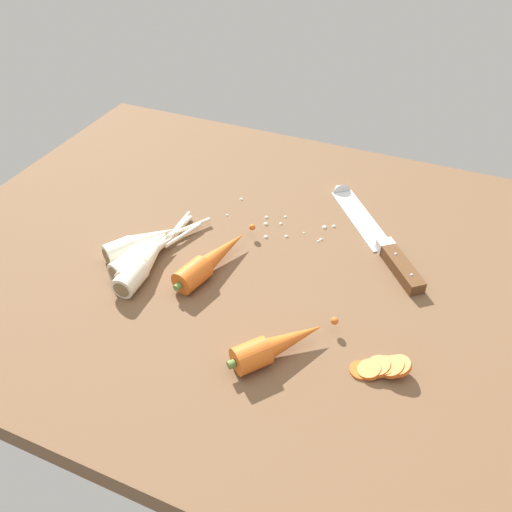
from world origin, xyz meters
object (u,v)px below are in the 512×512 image
chefs_knife (371,229)px  carrot_slice_stack (381,367)px  parsnip_back (142,242)px  parsnip_outer (144,256)px  parsnip_mid_right (146,250)px  whole_carrot_second (277,345)px  parsnip_front (146,258)px  whole_carrot (211,260)px  parsnip_mid_left (146,261)px

chefs_knife → carrot_slice_stack: (9.01, -31.54, 0.33)cm
parsnip_back → parsnip_outer: same height
parsnip_outer → parsnip_mid_right: bearing=113.1°
parsnip_back → parsnip_outer: 3.88cm
parsnip_back → chefs_knife: bearing=30.5°
whole_carrot_second → parsnip_front: bearing=161.4°
whole_carrot → parsnip_mid_left: size_ratio=0.86×
carrot_slice_stack → parsnip_front: bearing=171.4°
parsnip_back → whole_carrot_second: bearing=-22.5°
whole_carrot → carrot_slice_stack: bearing=-17.8°
parsnip_front → parsnip_back: 4.66cm
whole_carrot_second → parsnip_mid_right: (-29.11, 11.20, -0.12)cm
whole_carrot → whole_carrot_second: 21.69cm
parsnip_mid_right → parsnip_outer: bearing=-66.9°
whole_carrot_second → carrot_slice_stack: 15.09cm
chefs_knife → parsnip_mid_right: bearing=-146.3°
parsnip_mid_right → carrot_slice_stack: parsnip_mid_right is taller
whole_carrot → parsnip_outer: 11.78cm
chefs_knife → parsnip_outer: 42.23cm
chefs_knife → parsnip_mid_right: size_ratio=1.49×
whole_carrot_second → parsnip_mid_right: bearing=159.0°
chefs_knife → whole_carrot_second: 34.96cm
chefs_knife → parsnip_outer: size_ratio=1.47×
parsnip_mid_right → whole_carrot_second: bearing=-21.0°
chefs_knife → parsnip_mid_right: (-34.86, -23.26, 1.33)cm
parsnip_back → parsnip_front: bearing=-47.7°
parsnip_mid_left → parsnip_mid_right: (-1.50, 2.47, 0.00)cm
whole_carrot → parsnip_outer: size_ratio=1.04×
parsnip_mid_left → parsnip_mid_right: same height
chefs_knife → parsnip_mid_left: parsnip_mid_left is taller
parsnip_mid_right → parsnip_back: bearing=138.9°
chefs_knife → parsnip_outer: (-34.27, -24.64, 1.33)cm
whole_carrot → parsnip_front: size_ratio=1.01×
whole_carrot → parsnip_mid_left: (-10.38, -4.45, -0.12)cm
parsnip_front → parsnip_mid_left: same height
parsnip_outer → parsnip_front: bearing=-32.6°
chefs_knife → parsnip_front: (-33.59, -25.07, 1.33)cm
whole_carrot_second → parsnip_back: (-30.98, 12.83, -0.12)cm
whole_carrot_second → parsnip_front: whole_carrot_second is taller
whole_carrot → parsnip_outer: bearing=-163.4°
parsnip_front → carrot_slice_stack: (42.60, -6.47, -1.00)cm
parsnip_mid_left → parsnip_front: bearing=109.7°
whole_carrot → parsnip_back: 13.75cm
chefs_knife → whole_carrot: whole_carrot is taller
whole_carrot → parsnip_mid_left: bearing=-156.8°
parsnip_front → parsnip_outer: bearing=147.4°
parsnip_front → parsnip_mid_right: 2.22cm
parsnip_mid_left → chefs_knife: bearing=37.6°
whole_carrot → parsnip_mid_right: bearing=-170.6°
parsnip_mid_right → chefs_knife: bearing=33.7°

